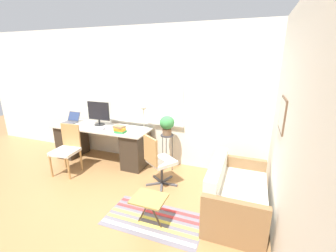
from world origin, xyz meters
TOP-DOWN VIEW (x-y plane):
  - ground_plane at (0.00, 0.00)m, footprint 14.00×14.00m
  - wall_back_with_window at (-0.01, 0.76)m, footprint 9.00×0.12m
  - wall_right_with_picture at (2.31, -0.00)m, footprint 0.08×9.00m
  - desk at (-0.96, 0.34)m, footprint 2.08×0.68m
  - laptop at (-1.77, 0.39)m, footprint 0.30×0.31m
  - monitor at (-1.07, 0.45)m, footprint 0.52×0.22m
  - keyboard at (-1.06, 0.19)m, footprint 0.39×0.13m
  - mouse at (-0.78, 0.20)m, footprint 0.04×0.06m
  - desk_lamp at (-0.02, 0.46)m, footprint 0.13×0.13m
  - book_stack at (-0.38, 0.15)m, footprint 0.24×0.18m
  - desk_chair_wooden at (-1.25, -0.33)m, footprint 0.47×0.48m
  - office_chair_swivel at (0.54, -0.17)m, footprint 0.58×0.58m
  - couch_loveseat at (1.81, -0.46)m, footprint 0.75×1.30m
  - plant_stand at (0.48, 0.43)m, footprint 0.25×0.25m
  - potted_plant at (0.48, 0.43)m, footprint 0.28×0.28m
  - floor_rug_striped at (0.83, -1.00)m, footprint 1.32×0.69m
  - folding_stool at (0.82, -1.10)m, footprint 0.42×0.36m

SIDE VIEW (x-z plane):
  - ground_plane at x=0.00m, z-range 0.00..0.00m
  - floor_rug_striped at x=0.83m, z-range 0.00..0.01m
  - couch_loveseat at x=1.81m, z-range -0.10..0.64m
  - folding_stool at x=0.82m, z-range 0.16..0.58m
  - desk at x=-0.96m, z-range 0.03..0.77m
  - office_chair_swivel at x=0.54m, z-range 0.02..0.92m
  - desk_chair_wooden at x=-1.25m, z-range 0.03..0.95m
  - plant_stand at x=0.48m, z-range 0.26..0.98m
  - keyboard at x=-1.06m, z-range 0.74..0.76m
  - mouse at x=-0.78m, z-range 0.74..0.77m
  - laptop at x=-1.77m, z-range 0.68..0.90m
  - book_stack at x=-0.38m, z-range 0.74..0.88m
  - potted_plant at x=0.48m, z-range 0.75..1.11m
  - monitor at x=-1.07m, z-range 0.76..1.25m
  - desk_lamp at x=-0.02m, z-range 0.88..1.38m
  - wall_right_with_picture at x=2.31m, z-range 0.00..2.70m
  - wall_back_with_window at x=-0.01m, z-range 0.01..2.71m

